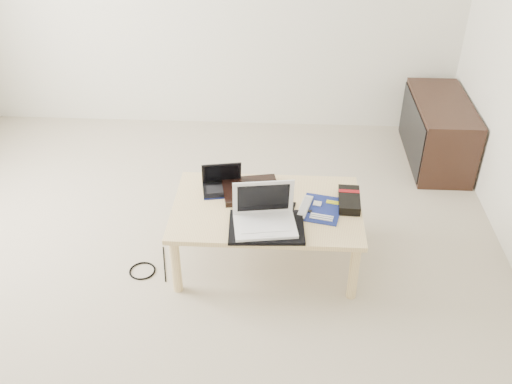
# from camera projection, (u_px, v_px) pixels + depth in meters

# --- Properties ---
(ground) EXTENTS (4.00, 4.00, 0.00)m
(ground) POSITION_uv_depth(u_px,v_px,m) (182.00, 274.00, 3.44)
(ground) COLOR #B3A391
(ground) RESTS_ON ground
(coffee_table) EXTENTS (1.10, 0.70, 0.40)m
(coffee_table) POSITION_uv_depth(u_px,v_px,m) (267.00, 213.00, 3.35)
(coffee_table) COLOR #E5CF8A
(coffee_table) RESTS_ON ground
(media_cabinet) EXTENTS (0.41, 0.90, 0.50)m
(media_cabinet) POSITION_uv_depth(u_px,v_px,m) (437.00, 131.00, 4.41)
(media_cabinet) COLOR #361F16
(media_cabinet) RESTS_ON ground
(book) EXTENTS (0.38, 0.34, 0.03)m
(book) POSITION_uv_depth(u_px,v_px,m) (251.00, 190.00, 3.44)
(book) COLOR black
(book) RESTS_ON coffee_table
(netbook) EXTENTS (0.27, 0.22, 0.17)m
(netbook) POSITION_uv_depth(u_px,v_px,m) (222.00, 184.00, 3.45)
(netbook) COLOR black
(netbook) RESTS_ON coffee_table
(tablet) EXTENTS (0.29, 0.24, 0.01)m
(tablet) POSITION_uv_depth(u_px,v_px,m) (271.00, 209.00, 3.29)
(tablet) COLOR black
(tablet) RESTS_ON coffee_table
(remote) EXTENTS (0.11, 0.24, 0.02)m
(remote) POSITION_uv_depth(u_px,v_px,m) (305.00, 207.00, 3.30)
(remote) COLOR silver
(remote) RESTS_ON coffee_table
(neoprene_sleeve) EXTENTS (0.43, 0.32, 0.02)m
(neoprene_sleeve) POSITION_uv_depth(u_px,v_px,m) (266.00, 227.00, 3.14)
(neoprene_sleeve) COLOR black
(neoprene_sleeve) RESTS_ON coffee_table
(white_laptop) EXTENTS (0.37, 0.29, 0.24)m
(white_laptop) POSITION_uv_depth(u_px,v_px,m) (264.00, 216.00, 3.13)
(white_laptop) COLOR white
(white_laptop) RESTS_ON neoprene_sleeve
(motherboard) EXTENTS (0.28, 0.32, 0.01)m
(motherboard) POSITION_uv_depth(u_px,v_px,m) (321.00, 209.00, 3.30)
(motherboard) COLOR #0D1257
(motherboard) RESTS_ON coffee_table
(gpu_box) EXTENTS (0.14, 0.25, 0.05)m
(gpu_box) POSITION_uv_depth(u_px,v_px,m) (349.00, 200.00, 3.33)
(gpu_box) COLOR black
(gpu_box) RESTS_ON coffee_table
(cable_coil) EXTENTS (0.12, 0.12, 0.01)m
(cable_coil) POSITION_uv_depth(u_px,v_px,m) (255.00, 206.00, 3.31)
(cable_coil) COLOR black
(cable_coil) RESTS_ON coffee_table
(floor_cable_coil) EXTENTS (0.19, 0.19, 0.01)m
(floor_cable_coil) POSITION_uv_depth(u_px,v_px,m) (142.00, 271.00, 3.45)
(floor_cable_coil) COLOR black
(floor_cable_coil) RESTS_ON ground
(floor_cable_trail) EXTENTS (0.08, 0.32, 0.01)m
(floor_cable_trail) POSITION_uv_depth(u_px,v_px,m) (164.00, 264.00, 3.50)
(floor_cable_trail) COLOR black
(floor_cable_trail) RESTS_ON ground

